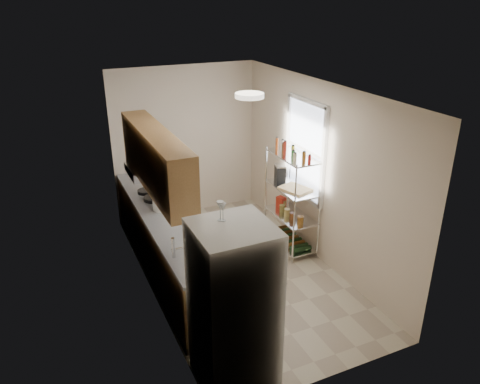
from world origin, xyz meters
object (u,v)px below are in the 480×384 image
object	(u,v)px
refrigerator	(234,307)
cutting_board	(295,189)
rice_cooker	(162,202)
frying_pan_large	(154,198)
espresso_machine	(280,173)

from	to	relation	value
refrigerator	cutting_board	xyz separation A→B (m)	(1.87, 1.99, 0.15)
refrigerator	rice_cooker	xyz separation A→B (m)	(-0.02, 2.39, 0.13)
frying_pan_large	cutting_board	size ratio (longest dim) A/B	0.68
rice_cooker	cutting_board	size ratio (longest dim) A/B	0.62
rice_cooker	espresso_machine	world-z (taller)	espresso_machine
rice_cooker	cutting_board	xyz separation A→B (m)	(1.89, -0.40, 0.02)
rice_cooker	espresso_machine	xyz separation A→B (m)	(1.87, 0.03, 0.13)
refrigerator	espresso_machine	world-z (taller)	refrigerator
cutting_board	refrigerator	bearing A→B (deg)	-133.13
espresso_machine	frying_pan_large	bearing A→B (deg)	-172.17
rice_cooker	cutting_board	world-z (taller)	rice_cooker
refrigerator	frying_pan_large	bearing A→B (deg)	91.12
rice_cooker	frying_pan_large	size ratio (longest dim) A/B	0.91
cutting_board	espresso_machine	distance (m)	0.44
rice_cooker	espresso_machine	bearing A→B (deg)	0.92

